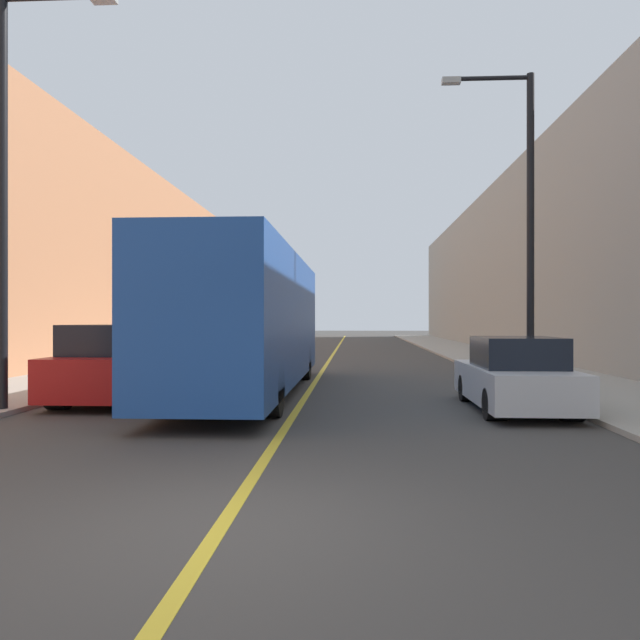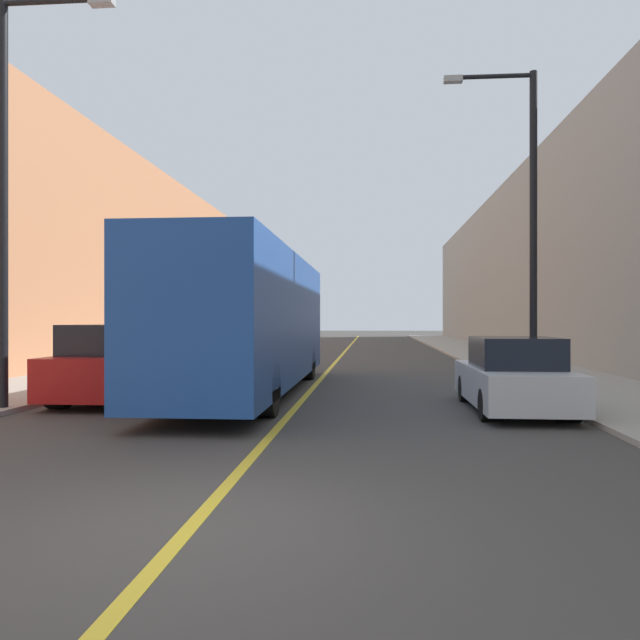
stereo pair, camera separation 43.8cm
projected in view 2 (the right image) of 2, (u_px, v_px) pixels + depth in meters
ground_plane at (192, 525)px, 5.83m from camera, size 200.00×200.00×0.00m
sidewalk_left at (213, 351)px, 36.37m from camera, size 3.90×72.00×0.11m
sidewalk_right at (479, 353)px, 35.07m from camera, size 3.90×72.00×0.11m
building_row_left at (148, 268)px, 36.70m from camera, size 4.00×72.00×9.88m
building_row_right at (551, 262)px, 34.73m from camera, size 4.00×72.00×10.23m
road_center_line at (344, 353)px, 35.72m from camera, size 0.16×72.00×0.01m
bus at (253, 320)px, 16.22m from camera, size 2.47×12.46×3.57m
parked_suv_left at (119, 365)px, 14.76m from camera, size 1.98×4.55×1.81m
car_right_near at (513, 378)px, 13.06m from camera, size 1.82×4.53×1.56m
street_lamp_left at (12, 177)px, 12.88m from camera, size 2.47×0.24×8.47m
street_lamp_right at (526, 210)px, 16.66m from camera, size 2.47×0.24×8.46m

